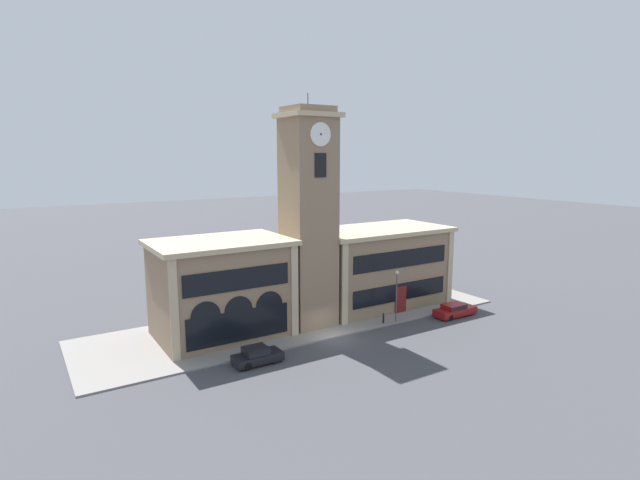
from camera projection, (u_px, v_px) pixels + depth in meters
The scene contains 9 objects.
ground_plane at pixel (334, 339), 46.28m from camera, with size 300.00×300.00×0.00m, color #424247.
sidewalk_kerb at pixel (301, 319), 51.43m from camera, with size 43.54×12.37×0.15m.
clock_tower at pixel (308, 219), 48.32m from camera, with size 5.06×5.06×22.50m.
town_hall_left_wing at pixel (222, 288), 46.42m from camera, with size 12.54×8.65×9.13m.
town_hall_right_wing at pixel (378, 266), 56.16m from camera, with size 15.99×8.65×8.79m.
parked_car_near at pixel (257, 355), 40.59m from camera, with size 4.04×1.84×1.43m.
parked_car_mid at pixel (455, 310), 52.57m from camera, with size 4.84×1.84×1.36m.
street_lamp at pixel (397, 288), 50.09m from camera, with size 0.36×0.36×5.26m.
bollard at pixel (383, 318), 49.98m from camera, with size 0.18×0.18×1.06m.
Camera 1 is at (-24.54, -36.64, 16.83)m, focal length 28.00 mm.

